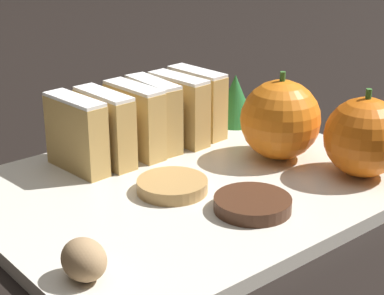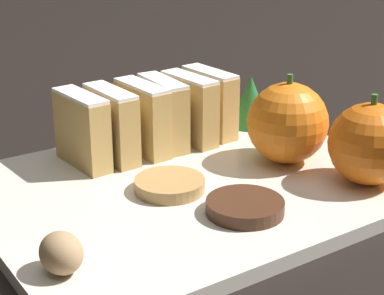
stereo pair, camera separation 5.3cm
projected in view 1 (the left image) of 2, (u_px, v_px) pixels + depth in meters
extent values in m
plane|color=black|center=(192.00, 194.00, 0.54)|extent=(6.00, 6.00, 0.00)
cube|color=silver|center=(192.00, 187.00, 0.54)|extent=(0.27, 0.35, 0.01)
cube|color=tan|center=(77.00, 136.00, 0.55)|extent=(0.07, 0.03, 0.06)
cube|color=white|center=(74.00, 99.00, 0.54)|extent=(0.07, 0.03, 0.00)
cube|color=tan|center=(105.00, 129.00, 0.57)|extent=(0.07, 0.02, 0.06)
cube|color=white|center=(103.00, 94.00, 0.56)|extent=(0.07, 0.02, 0.00)
cube|color=tan|center=(131.00, 123.00, 0.58)|extent=(0.07, 0.02, 0.06)
cube|color=white|center=(129.00, 88.00, 0.57)|extent=(0.07, 0.02, 0.00)
cube|color=tan|center=(154.00, 116.00, 0.60)|extent=(0.07, 0.02, 0.06)
cube|color=white|center=(153.00, 82.00, 0.59)|extent=(0.07, 0.02, 0.00)
cube|color=tan|center=(179.00, 111.00, 0.62)|extent=(0.07, 0.03, 0.06)
cube|color=white|center=(178.00, 78.00, 0.61)|extent=(0.07, 0.03, 0.00)
cube|color=tan|center=(197.00, 104.00, 0.64)|extent=(0.07, 0.03, 0.06)
cube|color=white|center=(197.00, 72.00, 0.63)|extent=(0.07, 0.02, 0.00)
sphere|color=orange|center=(280.00, 120.00, 0.58)|extent=(0.07, 0.07, 0.07)
cylinder|color=#38702D|center=(283.00, 77.00, 0.56)|extent=(0.01, 0.01, 0.01)
sphere|color=orange|center=(364.00, 137.00, 0.54)|extent=(0.07, 0.07, 0.07)
cylinder|color=#38702D|center=(369.00, 95.00, 0.53)|extent=(0.01, 0.01, 0.01)
ellipsoid|color=tan|center=(84.00, 260.00, 0.40)|extent=(0.03, 0.03, 0.03)
cylinder|color=#472819|center=(248.00, 206.00, 0.48)|extent=(0.06, 0.06, 0.01)
cylinder|color=tan|center=(172.00, 186.00, 0.52)|extent=(0.06, 0.06, 0.01)
cone|color=#23662D|center=(235.00, 99.00, 0.67)|extent=(0.04, 0.04, 0.05)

